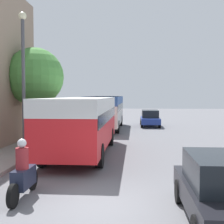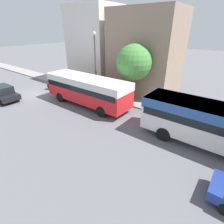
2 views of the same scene
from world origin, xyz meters
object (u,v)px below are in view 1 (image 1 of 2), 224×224
(bus_lead, at_px, (82,117))
(car_crossing, at_px, (224,188))
(bus_following, at_px, (106,108))
(car_far_curb, at_px, (150,118))
(pedestrian_near_curb, at_px, (33,133))
(motorcycle_behind_lead, at_px, (23,175))

(bus_lead, distance_m, car_crossing, 9.36)
(bus_lead, distance_m, bus_following, 11.52)
(bus_lead, xyz_separation_m, car_far_curb, (4.03, 14.28, -1.05))
(bus_following, bearing_deg, car_far_curb, 34.88)
(car_crossing, bearing_deg, bus_lead, 120.08)
(car_crossing, bearing_deg, car_far_curb, 91.63)
(car_far_curb, height_order, pedestrian_near_curb, pedestrian_near_curb)
(bus_lead, relative_size, motorcycle_behind_lead, 4.13)
(bus_following, bearing_deg, pedestrian_near_curb, -105.21)
(bus_lead, height_order, car_far_curb, bus_lead)
(bus_lead, distance_m, motorcycle_behind_lead, 6.87)
(bus_following, bearing_deg, bus_lead, -90.36)
(bus_lead, height_order, pedestrian_near_curb, bus_lead)
(bus_lead, relative_size, pedestrian_near_curb, 5.80)
(pedestrian_near_curb, bearing_deg, bus_following, 74.79)
(motorcycle_behind_lead, bearing_deg, pedestrian_near_curb, 106.64)
(motorcycle_behind_lead, bearing_deg, bus_following, 88.00)
(motorcycle_behind_lead, xyz_separation_m, pedestrian_near_curb, (-2.27, 7.58, 0.27))
(bus_lead, height_order, bus_following, bus_following)
(motorcycle_behind_lead, height_order, pedestrian_near_curb, pedestrian_near_curb)
(bus_lead, relative_size, car_crossing, 2.27)
(car_far_curb, bearing_deg, car_crossing, 91.63)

